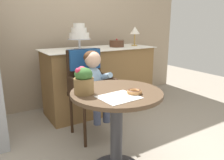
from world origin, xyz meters
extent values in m
cube|color=tan|center=(0.00, 1.85, 1.35)|extent=(4.80, 0.10, 2.70)
cylinder|color=#4C3826|center=(0.00, 0.00, 0.70)|extent=(0.72, 0.72, 0.03)
cylinder|color=#333338|center=(0.00, 0.00, 0.34)|extent=(0.10, 0.10, 0.69)
cube|color=#332114|center=(0.12, 0.67, 0.47)|extent=(0.42, 0.42, 0.04)
cube|color=#332114|center=(0.12, 0.86, 0.72)|extent=(0.40, 0.04, 0.46)
cube|color=#332114|center=(-0.07, 0.67, 0.58)|extent=(0.04, 0.38, 0.18)
cube|color=#332114|center=(0.31, 0.67, 0.58)|extent=(0.04, 0.38, 0.18)
cube|color=#1E4C8C|center=(0.12, 0.86, 0.84)|extent=(0.36, 0.11, 0.22)
cylinder|color=#332114|center=(-0.06, 0.49, 0.23)|extent=(0.03, 0.03, 0.45)
cylinder|color=#332114|center=(0.30, 0.49, 0.23)|extent=(0.03, 0.03, 0.45)
cylinder|color=#332114|center=(-0.06, 0.85, 0.23)|extent=(0.03, 0.03, 0.45)
cylinder|color=#332114|center=(0.30, 0.85, 0.23)|extent=(0.03, 0.03, 0.45)
ellipsoid|color=#8CADCC|center=(0.12, 0.65, 0.64)|extent=(0.22, 0.16, 0.30)
sphere|color=#E0B293|center=(0.12, 0.64, 0.87)|extent=(0.17, 0.17, 0.17)
ellipsoid|color=#4C2D19|center=(0.12, 0.66, 0.89)|extent=(0.17, 0.17, 0.14)
cylinder|color=#8CADCC|center=(0.02, 0.56, 0.69)|extent=(0.08, 0.23, 0.13)
sphere|color=#E0B293|center=(0.03, 0.48, 0.62)|extent=(0.06, 0.06, 0.06)
cylinder|color=#8CADCC|center=(0.21, 0.56, 0.69)|extent=(0.08, 0.23, 0.13)
sphere|color=#E0B293|center=(0.20, 0.48, 0.62)|extent=(0.06, 0.06, 0.06)
cylinder|color=#3F4760|center=(0.06, 0.57, 0.53)|extent=(0.09, 0.22, 0.09)
cylinder|color=#3F4760|center=(0.06, 0.46, 0.36)|extent=(0.08, 0.08, 0.26)
cylinder|color=#3F4760|center=(0.17, 0.57, 0.53)|extent=(0.09, 0.22, 0.09)
cylinder|color=#3F4760|center=(0.17, 0.46, 0.36)|extent=(0.08, 0.08, 0.26)
cube|color=white|center=(-0.07, -0.14, 0.72)|extent=(0.29, 0.25, 0.00)
torus|color=#AD7542|center=(0.08, -0.13, 0.74)|extent=(0.11, 0.11, 0.03)
torus|color=#512D1E|center=(0.08, -0.13, 0.74)|extent=(0.10, 0.10, 0.02)
cylinder|color=brown|center=(-0.24, 0.08, 0.78)|extent=(0.15, 0.15, 0.12)
ellipsoid|color=#38662D|center=(-0.24, 0.08, 0.87)|extent=(0.14, 0.14, 0.10)
sphere|color=#D82D4C|center=(-0.21, 0.08, 0.86)|extent=(0.05, 0.05, 0.05)
sphere|color=#D82D4C|center=(-0.24, 0.10, 0.89)|extent=(0.07, 0.07, 0.07)
sphere|color=#D82D4C|center=(-0.28, 0.07, 0.90)|extent=(0.05, 0.05, 0.05)
sphere|color=#D82D4C|center=(-0.24, 0.05, 0.87)|extent=(0.05, 0.05, 0.05)
cube|color=olive|center=(0.55, 1.30, 0.45)|extent=(1.50, 0.56, 0.90)
cube|color=white|center=(0.55, 1.30, 0.90)|extent=(1.56, 0.62, 0.01)
cylinder|color=silver|center=(0.26, 1.30, 0.91)|extent=(0.16, 0.16, 0.01)
cylinder|color=silver|center=(0.26, 1.30, 0.97)|extent=(0.03, 0.03, 0.12)
cylinder|color=silver|center=(0.26, 1.30, 1.03)|extent=(0.30, 0.30, 0.01)
cylinder|color=white|center=(0.26, 1.30, 1.08)|extent=(0.26, 0.25, 0.08)
cylinder|color=white|center=(0.26, 1.30, 1.05)|extent=(0.26, 0.26, 0.01)
cylinder|color=white|center=(0.26, 1.30, 1.15)|extent=(0.19, 0.19, 0.06)
cylinder|color=white|center=(0.26, 1.30, 1.12)|extent=(0.20, 0.20, 0.01)
cylinder|color=white|center=(0.26, 1.30, 1.21)|extent=(0.15, 0.15, 0.06)
cylinder|color=white|center=(0.26, 1.30, 1.19)|extent=(0.15, 0.15, 0.01)
cylinder|color=#4C2D1E|center=(0.84, 1.31, 0.95)|extent=(0.21, 0.21, 0.09)
sphere|color=red|center=(0.84, 1.31, 1.01)|extent=(0.02, 0.02, 0.02)
cylinder|color=#B28C47|center=(1.15, 1.29, 0.91)|extent=(0.09, 0.09, 0.01)
cylinder|color=#B28C47|center=(1.15, 1.29, 0.99)|extent=(0.02, 0.02, 0.16)
cone|color=silver|center=(1.15, 1.29, 1.13)|extent=(0.15, 0.15, 0.11)
camera|label=1|loc=(-0.89, -1.38, 1.24)|focal=35.38mm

